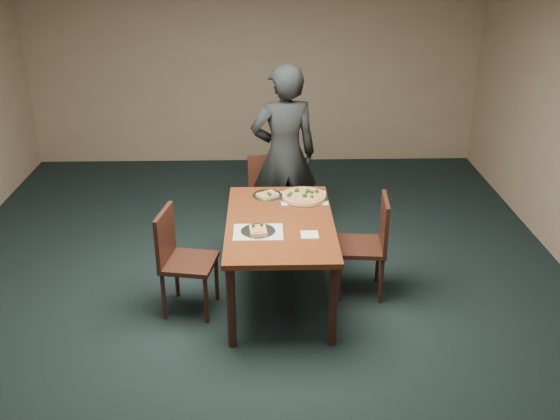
{
  "coord_description": "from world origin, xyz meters",
  "views": [
    {
      "loc": [
        0.13,
        -4.3,
        3.0
      ],
      "look_at": [
        0.25,
        0.42,
        0.85
      ],
      "focal_mm": 40.0,
      "sensor_mm": 36.0,
      "label": 1
    }
  ],
  "objects_px": {
    "chair_far": "(270,195)",
    "pizza_pan": "(304,196)",
    "slice_plate_far": "(268,195)",
    "slice_plate_near": "(258,230)",
    "chair_right": "(370,240)",
    "dining_table": "(280,231)",
    "diner": "(284,155)",
    "chair_left": "(180,255)"
  },
  "relations": [
    {
      "from": "dining_table",
      "to": "slice_plate_far",
      "type": "distance_m",
      "value": 0.55
    },
    {
      "from": "chair_left",
      "to": "diner",
      "type": "relative_size",
      "value": 0.49
    },
    {
      "from": "dining_table",
      "to": "diner",
      "type": "xyz_separation_m",
      "value": [
        0.07,
        1.16,
        0.26
      ]
    },
    {
      "from": "dining_table",
      "to": "pizza_pan",
      "type": "bearing_deg",
      "value": 64.14
    },
    {
      "from": "slice_plate_near",
      "to": "diner",
      "type": "bearing_deg",
      "value": 79.46
    },
    {
      "from": "chair_right",
      "to": "diner",
      "type": "height_order",
      "value": "diner"
    },
    {
      "from": "slice_plate_near",
      "to": "slice_plate_far",
      "type": "relative_size",
      "value": 1.0
    },
    {
      "from": "slice_plate_near",
      "to": "chair_left",
      "type": "bearing_deg",
      "value": 175.3
    },
    {
      "from": "diner",
      "to": "slice_plate_far",
      "type": "bearing_deg",
      "value": 64.08
    },
    {
      "from": "chair_far",
      "to": "slice_plate_near",
      "type": "xyz_separation_m",
      "value": [
        -0.11,
        -1.31,
        0.25
      ]
    },
    {
      "from": "chair_right",
      "to": "pizza_pan",
      "type": "distance_m",
      "value": 0.73
    },
    {
      "from": "chair_left",
      "to": "chair_right",
      "type": "xyz_separation_m",
      "value": [
        1.62,
        0.23,
        0.0
      ]
    },
    {
      "from": "chair_far",
      "to": "diner",
      "type": "xyz_separation_m",
      "value": [
        0.14,
        0.06,
        0.4
      ]
    },
    {
      "from": "slice_plate_far",
      "to": "pizza_pan",
      "type": "bearing_deg",
      "value": -9.21
    },
    {
      "from": "dining_table",
      "to": "chair_far",
      "type": "xyz_separation_m",
      "value": [
        -0.07,
        1.1,
        -0.14
      ]
    },
    {
      "from": "chair_right",
      "to": "pizza_pan",
      "type": "xyz_separation_m",
      "value": [
        -0.56,
        0.39,
        0.26
      ]
    },
    {
      "from": "slice_plate_near",
      "to": "chair_far",
      "type": "bearing_deg",
      "value": 85.07
    },
    {
      "from": "dining_table",
      "to": "chair_left",
      "type": "distance_m",
      "value": 0.86
    },
    {
      "from": "diner",
      "to": "chair_far",
      "type": "bearing_deg",
      "value": 11.83
    },
    {
      "from": "chair_far",
      "to": "diner",
      "type": "bearing_deg",
      "value": 14.32
    },
    {
      "from": "chair_far",
      "to": "chair_left",
      "type": "distance_m",
      "value": 1.47
    },
    {
      "from": "pizza_pan",
      "to": "slice_plate_near",
      "type": "height_order",
      "value": "pizza_pan"
    },
    {
      "from": "chair_far",
      "to": "diner",
      "type": "distance_m",
      "value": 0.43
    },
    {
      "from": "pizza_pan",
      "to": "diner",
      "type": "bearing_deg",
      "value": 102.98
    },
    {
      "from": "chair_left",
      "to": "slice_plate_far",
      "type": "bearing_deg",
      "value": -37.48
    },
    {
      "from": "chair_far",
      "to": "chair_left",
      "type": "bearing_deg",
      "value": -129.8
    },
    {
      "from": "dining_table",
      "to": "diner",
      "type": "height_order",
      "value": "diner"
    },
    {
      "from": "pizza_pan",
      "to": "slice_plate_far",
      "type": "xyz_separation_m",
      "value": [
        -0.33,
        0.05,
        -0.01
      ]
    },
    {
      "from": "chair_far",
      "to": "pizza_pan",
      "type": "distance_m",
      "value": 0.74
    },
    {
      "from": "chair_right",
      "to": "diner",
      "type": "relative_size",
      "value": 0.49
    },
    {
      "from": "chair_right",
      "to": "pizza_pan",
      "type": "relative_size",
      "value": 2.08
    },
    {
      "from": "chair_right",
      "to": "slice_plate_near",
      "type": "height_order",
      "value": "chair_right"
    },
    {
      "from": "pizza_pan",
      "to": "dining_table",
      "type": "bearing_deg",
      "value": -115.86
    },
    {
      "from": "slice_plate_near",
      "to": "dining_table",
      "type": "bearing_deg",
      "value": 48.02
    },
    {
      "from": "chair_left",
      "to": "slice_plate_near",
      "type": "height_order",
      "value": "chair_left"
    },
    {
      "from": "pizza_pan",
      "to": "slice_plate_near",
      "type": "bearing_deg",
      "value": -121.35
    },
    {
      "from": "chair_far",
      "to": "pizza_pan",
      "type": "bearing_deg",
      "value": -72.8
    },
    {
      "from": "dining_table",
      "to": "slice_plate_far",
      "type": "relative_size",
      "value": 5.36
    },
    {
      "from": "slice_plate_far",
      "to": "slice_plate_near",
      "type": "bearing_deg",
      "value": -96.42
    },
    {
      "from": "dining_table",
      "to": "slice_plate_far",
      "type": "height_order",
      "value": "slice_plate_far"
    },
    {
      "from": "chair_left",
      "to": "chair_right",
      "type": "distance_m",
      "value": 1.64
    },
    {
      "from": "chair_right",
      "to": "slice_plate_near",
      "type": "distance_m",
      "value": 1.04
    }
  ]
}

